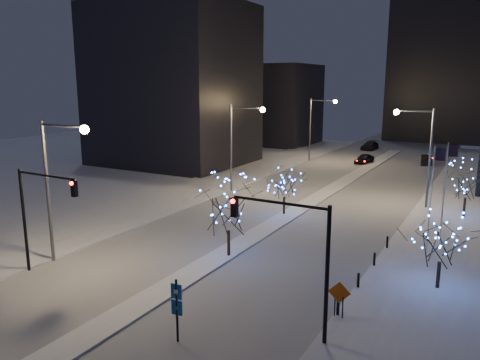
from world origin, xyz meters
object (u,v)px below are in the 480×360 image
Objects in this scene: car_mid at (426,159)px; holiday_tree_median_far at (284,184)px; wayfinding_sign at (177,304)px; car_near at (364,159)px; construction_sign at (339,296)px; holiday_tree_median_near at (228,206)px; street_lamp_w_near at (57,173)px; traffic_signal_west at (38,205)px; holiday_tree_plaza_near at (442,241)px; holiday_tree_plaza_far at (467,182)px; street_lamp_east at (421,144)px; street_lamp_w_mid at (239,136)px; traffic_signal_east at (297,246)px; car_far at (370,146)px; street_lamp_w_far at (317,121)px.

car_mid is 38.02m from holiday_tree_median_far.
car_near is at bearing 91.61° from wayfinding_sign.
holiday_tree_median_near is at bearing 145.18° from construction_sign.
traffic_signal_west is (0.50, -2.00, -1.74)m from street_lamp_w_near.
holiday_tree_median_far is at bearing 69.09° from traffic_signal_west.
construction_sign is at bearing -122.35° from holiday_tree_plaza_near.
holiday_tree_plaza_far is at bearing -48.37° from car_near.
street_lamp_east is 1.96× the size of holiday_tree_plaza_far.
holiday_tree_median_near is (8.94, 8.77, -0.91)m from traffic_signal_west.
street_lamp_w_mid is at bearing 109.95° from wayfinding_sign.
street_lamp_w_mid is 32.34m from wayfinding_sign.
traffic_signal_west is 17.41m from traffic_signal_east.
traffic_signal_west reaches higher than holiday_tree_plaza_far.
wayfinding_sign is at bearing -79.21° from car_far.
traffic_signal_west reaches higher than wayfinding_sign.
street_lamp_w_near is 3.06× the size of wayfinding_sign.
holiday_tree_plaza_far is (14.07, 19.48, -0.42)m from holiday_tree_median_near.
street_lamp_east reaches higher than traffic_signal_east.
holiday_tree_median_near is (-9.58, -21.23, -2.60)m from street_lamp_east.
car_far is at bearing 114.97° from holiday_tree_plaza_far.
wayfinding_sign is (12.58, -2.23, -2.76)m from traffic_signal_west.
street_lamp_w_mid reaches higher than holiday_tree_median_far.
street_lamp_w_near is 1.00× the size of street_lamp_w_mid.
car_near is 0.95× the size of holiday_tree_plaza_near.
holiday_tree_median_near is (2.00, -44.85, 3.10)m from car_near.
wayfinding_sign is (-4.80, -3.23, -2.76)m from traffic_signal_east.
traffic_signal_west is 12.56m from holiday_tree_median_near.
car_mid is at bearing 82.40° from holiday_tree_median_near.
traffic_signal_east is at bearing -74.97° from car_far.
car_far is 45.52m from holiday_tree_plaza_far.
wayfinding_sign is at bearing -76.44° from street_lamp_w_far.
car_far is at bearing 110.44° from street_lamp_east.
street_lamp_w_far is at bearing 90.55° from traffic_signal_west.
street_lamp_w_near reaches higher than car_near.
holiday_tree_median_near is at bearing 35.64° from street_lamp_w_near.
traffic_signal_west reaches higher than car_mid.
holiday_tree_median_near is 11.73m from wayfinding_sign.
car_near is at bearing 116.13° from street_lamp_east.
street_lamp_east reaches higher than wayfinding_sign.
car_mid is 0.89× the size of holiday_tree_plaza_far.
holiday_tree_median_near is 14.05m from holiday_tree_plaza_near.
holiday_tree_median_far is 18.24m from holiday_tree_plaza_near.
street_lamp_w_near is 25.05m from holiday_tree_plaza_near.
street_lamp_w_far reaches higher than holiday_tree_plaza_far.
street_lamp_w_near reaches higher than car_far.
car_mid is (8.57, 4.35, -0.01)m from car_near.
street_lamp_w_far is at bearing 134.70° from holiday_tree_plaza_far.
traffic_signal_east reaches higher than holiday_tree_median_far.
street_lamp_w_far is 2.19× the size of car_mid.
street_lamp_east is at bearing 75.40° from wayfinding_sign.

